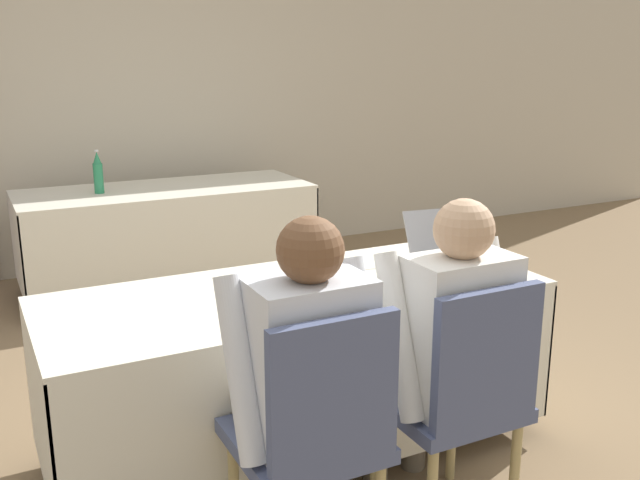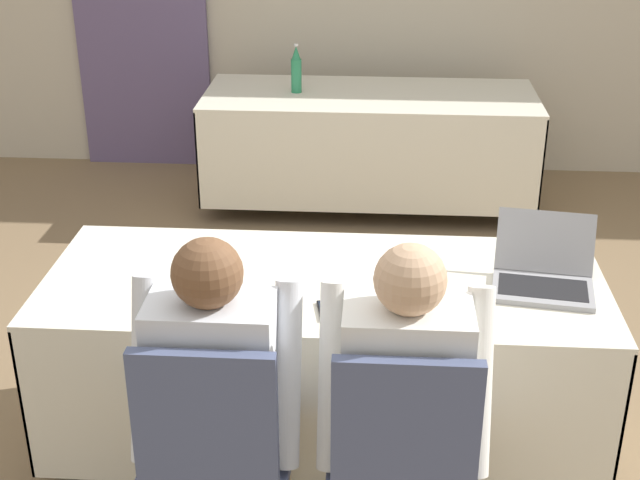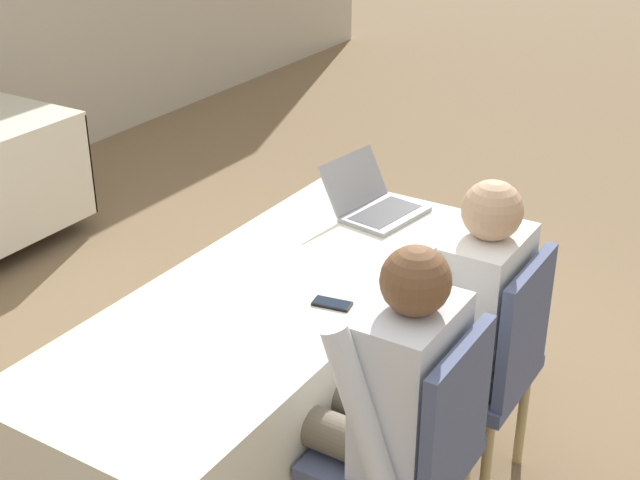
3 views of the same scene
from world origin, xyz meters
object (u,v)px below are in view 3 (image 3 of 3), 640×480
laptop (376,204)px  chair_near_right (485,362)px  cell_phone (332,304)px  chair_near_left (414,450)px  person_checkered_shirt (385,395)px  person_white_shirt (461,314)px

laptop → chair_near_right: size_ratio=0.42×
cell_phone → chair_near_left: bearing=-133.1°
chair_near_left → person_checkered_shirt: size_ratio=0.78×
laptop → chair_near_left: 1.29m
person_checkered_shirt → person_white_shirt: bearing=-180.0°
chair_near_left → person_white_shirt: person_white_shirt is taller
chair_near_right → person_checkered_shirt: size_ratio=0.78×
chair_near_right → laptop: bearing=-124.8°
cell_phone → chair_near_right: 0.57m
person_checkered_shirt → person_white_shirt: size_ratio=1.00×
chair_near_left → chair_near_right: size_ratio=1.00×
laptop → person_checkered_shirt: person_checkered_shirt is taller
cell_phone → person_checkered_shirt: size_ratio=0.12×
laptop → person_checkered_shirt: bearing=-141.6°
laptop → cell_phone: 0.78m
cell_phone → chair_near_left: 0.60m
laptop → chair_near_left: (-1.04, -0.71, -0.25)m
chair_near_right → person_checkered_shirt: (-0.55, 0.10, 0.16)m
cell_phone → person_white_shirt: 0.45m
person_checkered_shirt → person_white_shirt: (0.55, 0.00, 0.00)m
person_white_shirt → chair_near_right: bearing=90.0°
chair_near_right → person_white_shirt: size_ratio=0.78×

